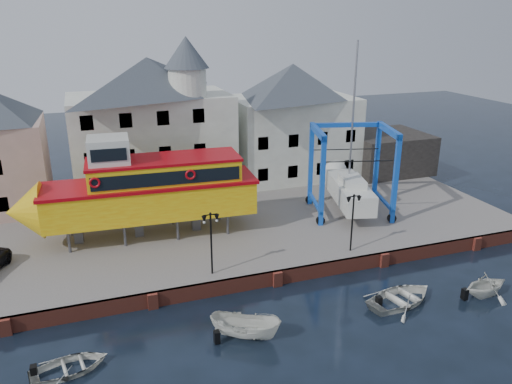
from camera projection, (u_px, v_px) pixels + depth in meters
name	position (u px, v px, depth m)	size (l,w,h in m)	color
ground	(277.00, 285.00, 32.43)	(140.00, 140.00, 0.00)	black
hardstanding	(229.00, 217.00, 42.05)	(44.00, 22.00, 1.00)	#67615C
quay_wall	(277.00, 278.00, 32.36)	(44.00, 0.47, 1.00)	brown
building_white_main	(153.00, 124.00, 44.82)	(14.00, 8.30, 14.00)	beige
building_white_right	(292.00, 121.00, 49.93)	(12.00, 8.00, 11.20)	beige
shed_dark	(386.00, 152.00, 52.47)	(8.00, 7.00, 4.00)	black
lamp_post_left	(211.00, 228.00, 30.86)	(1.12, 0.32, 4.20)	black
lamp_post_right	(353.00, 208.00, 33.97)	(1.12, 0.32, 4.20)	black
tour_boat	(136.00, 190.00, 36.18)	(17.74, 5.14, 7.64)	#59595E
travel_lift	(347.00, 183.00, 41.78)	(7.51, 9.46, 13.85)	blue
motorboat_a	(245.00, 337.00, 27.22)	(1.49, 3.96, 1.53)	silver
motorboat_b	(401.00, 303.00, 30.47)	(3.35, 4.68, 0.97)	silver
motorboat_c	(484.00, 295.00, 31.30)	(2.79, 3.23, 1.70)	silver
motorboat_d	(70.00, 371.00, 24.60)	(2.65, 3.71, 0.77)	silver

